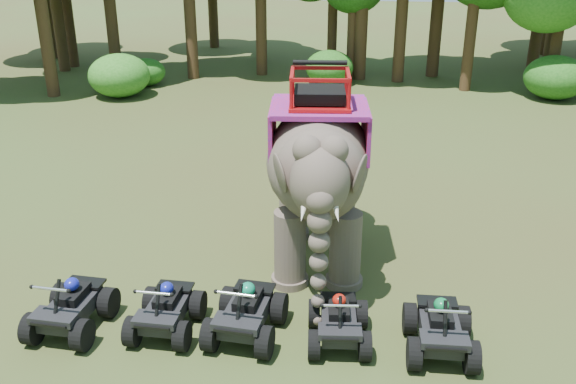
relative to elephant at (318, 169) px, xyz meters
name	(u,v)px	position (x,y,z in m)	size (l,w,h in m)	color
ground	(282,293)	(-0.65, -1.63, -2.32)	(110.00, 110.00, 0.00)	#47381E
elephant	(318,169)	(0.00, 0.00, 0.00)	(2.43, 5.52, 4.64)	brown
atv_0	(70,300)	(-4.65, -3.40, -1.67)	(1.28, 1.76, 1.30)	black
atv_1	(165,304)	(-2.76, -3.26, -1.70)	(1.22, 1.67, 1.24)	black
atv_2	(246,306)	(-1.16, -3.23, -1.65)	(1.31, 1.80, 1.33)	black
atv_3	(339,315)	(0.64, -3.25, -1.72)	(1.17, 1.61, 1.19)	black
atv_4	(441,322)	(2.54, -3.33, -1.67)	(1.27, 1.74, 1.29)	black
tree_0	(333,6)	(-0.65, 20.91, 1.05)	(4.72, 4.72, 6.74)	#195114
tree_2	(473,10)	(5.92, 17.32, 1.42)	(5.23, 5.23, 7.48)	#195114
tree_3	(560,20)	(9.78, 17.22, 1.02)	(4.67, 4.67, 6.67)	#195114
tree_43	(354,4)	(0.44, 19.33, 1.37)	(5.16, 5.16, 7.37)	#195114
tree_47	(542,0)	(10.23, 22.43, 1.32)	(5.09, 5.09, 7.27)	#195114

